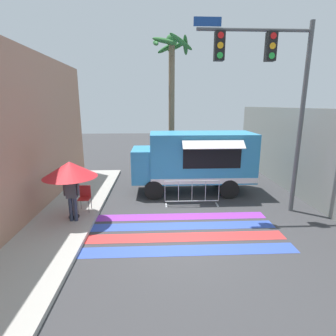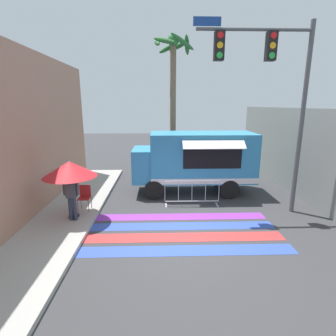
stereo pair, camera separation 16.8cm
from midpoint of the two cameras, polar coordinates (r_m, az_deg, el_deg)
The scene contains 11 objects.
ground_plane at distance 8.45m, azimuth 3.06°, elevation -14.41°, with size 60.00×60.00×0.00m, color #38383A.
sidewalk_left at distance 9.49m, azimuth -30.12°, elevation -12.63°, with size 4.40×16.00×0.13m.
concrete_wall_right at distance 12.32m, azimuth 28.72°, elevation 2.36°, with size 0.20×16.00×3.83m.
crosswalk_painted at distance 8.67m, azimuth 2.92°, elevation -13.61°, with size 6.40×2.84×0.01m.
food_truck at distance 11.92m, azimuth 5.82°, elevation 2.08°, with size 5.41×2.48×2.75m.
traffic_signal_pole at distance 10.00m, azimuth 22.07°, elevation 17.47°, with size 4.00×0.29×6.70m.
patio_umbrella at distance 9.39m, azimuth -20.13°, elevation -0.23°, with size 1.80×1.80×2.00m.
folding_chair at distance 10.24m, azimuth -17.22°, elevation -5.67°, with size 0.41×0.41×0.93m.
vendor_person at distance 9.31m, azimuth -19.83°, elevation -4.97°, with size 0.53×0.23×1.74m.
barricade_front at distance 10.55m, azimuth 5.69°, elevation -5.51°, with size 2.19×0.44×1.05m.
palm_tree at distance 14.71m, azimuth 1.43°, elevation 18.71°, with size 2.23×2.10×7.51m.
Camera 2 is at (-0.58, -7.43, 3.97)m, focal length 28.00 mm.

